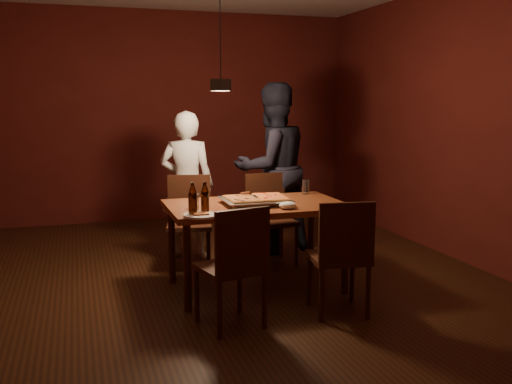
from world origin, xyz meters
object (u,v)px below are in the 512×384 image
object	(u,v)px
dining_table	(256,212)
chair_far_left	(189,213)
chair_near_right	(342,247)
pizza_tray	(255,202)
chair_near_left	(235,256)
plate_slice	(201,215)
beer_bottle_a	(193,199)
beer_bottle_b	(205,198)
diner_dark	(272,168)
pendant_lamp	(221,84)
diner_white	(187,185)
chair_far_right	(269,210)

from	to	relation	value
dining_table	chair_far_left	bearing A→B (deg)	116.46
chair_near_right	pizza_tray	xyz separation A→B (m)	(-0.44, 0.78, 0.24)
chair_near_left	plate_slice	xyz separation A→B (m)	(-0.15, 0.43, 0.22)
dining_table	pizza_tray	world-z (taller)	pizza_tray
beer_bottle_a	beer_bottle_b	xyz separation A→B (m)	(0.11, 0.07, -0.01)
pizza_tray	diner_dark	world-z (taller)	diner_dark
dining_table	pendant_lamp	distance (m)	1.13
chair_near_right	pizza_tray	bearing A→B (deg)	127.33
beer_bottle_b	pendant_lamp	world-z (taller)	pendant_lamp
chair_far_left	chair_near_left	bearing A→B (deg)	102.18
pendant_lamp	diner_dark	bearing A→B (deg)	49.80
chair_far_left	plate_slice	world-z (taller)	chair_far_left
beer_bottle_b	diner_dark	size ratio (longest dim) A/B	0.14
dining_table	pendant_lamp	size ratio (longest dim) A/B	1.36
beer_bottle_a	diner_white	distance (m)	1.55
beer_bottle_b	plate_slice	xyz separation A→B (m)	(-0.06, -0.12, -0.11)
plate_slice	pendant_lamp	distance (m)	1.21
beer_bottle_b	chair_far_left	bearing A→B (deg)	85.63
beer_bottle_b	plate_slice	size ratio (longest dim) A/B	0.94
chair_far_left	chair_near_right	size ratio (longest dim) A/B	1.03
pizza_tray	pendant_lamp	distance (m)	1.04
chair_far_left	plate_slice	size ratio (longest dim) A/B	1.91
dining_table	chair_near_left	distance (m)	0.93
chair_far_right	chair_near_left	xyz separation A→B (m)	(-0.78, -1.56, 0.00)
chair_near_left	chair_near_right	distance (m)	0.83
pizza_tray	plate_slice	xyz separation A→B (m)	(-0.55, -0.36, -0.01)
chair_far_left	pizza_tray	xyz separation A→B (m)	(0.40, -0.87, 0.24)
pizza_tray	plate_slice	distance (m)	0.66
chair_far_left	pendant_lamp	xyz separation A→B (m)	(0.17, -0.64, 1.22)
dining_table	diner_white	size ratio (longest dim) A/B	0.99
diner_white	dining_table	bearing A→B (deg)	128.99
chair_far_right	pizza_tray	xyz separation A→B (m)	(-0.39, -0.77, 0.24)
dining_table	diner_white	bearing A→B (deg)	107.40
beer_bottle_a	diner_white	world-z (taller)	diner_white
diner_white	pendant_lamp	world-z (taller)	pendant_lamp
beer_bottle_b	pendant_lamp	bearing A→B (deg)	61.88
chair_far_right	pendant_lamp	size ratio (longest dim) A/B	0.44
dining_table	chair_far_right	distance (m)	0.84
chair_far_left	chair_far_right	distance (m)	0.80
chair_far_left	chair_near_right	bearing A→B (deg)	128.81
dining_table	chair_far_left	xyz separation A→B (m)	(-0.42, 0.84, -0.14)
beer_bottle_b	pendant_lamp	xyz separation A→B (m)	(0.25, 0.48, 0.89)
chair_far_left	plate_slice	distance (m)	1.26
diner_white	plate_slice	bearing A→B (deg)	104.61
diner_white	diner_dark	world-z (taller)	diner_dark
plate_slice	pendant_lamp	bearing A→B (deg)	62.01
chair_far_right	pendant_lamp	xyz separation A→B (m)	(-0.62, -0.54, 1.22)
chair_near_left	diner_dark	xyz separation A→B (m)	(0.95, 1.96, 0.37)
dining_table	beer_bottle_b	distance (m)	0.60
dining_table	plate_slice	size ratio (longest dim) A/B	5.77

